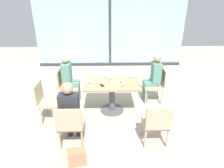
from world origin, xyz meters
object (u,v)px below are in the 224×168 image
(chair_front_right, at_px, (157,122))
(person_front_left, at_px, (70,110))
(wine_glass_0, at_px, (92,81))
(wine_glass_4, at_px, (124,82))
(dining_table_main, at_px, (112,91))
(chair_front_left, at_px, (70,123))
(wine_glass_3, at_px, (122,79))
(wine_glass_6, at_px, (111,76))
(chair_far_right, at_px, (157,83))
(person_far_left, at_px, (70,76))
(coffee_cup, at_px, (102,81))
(wine_glass_1, at_px, (131,74))
(wine_glass_2, at_px, (101,72))
(person_far_right, at_px, (153,76))
(wine_glass_5, at_px, (89,79))
(handbag_0, at_px, (77,157))
(cell_phone_on_table, at_px, (102,85))
(chair_far_left, at_px, (66,84))
(chair_side_end, at_px, (46,99))

(chair_front_right, bearing_deg, person_front_left, 175.93)
(wine_glass_0, bearing_deg, wine_glass_4, -8.56)
(dining_table_main, height_order, chair_front_left, chair_front_left)
(wine_glass_3, bearing_deg, wine_glass_6, 148.04)
(chair_far_right, xyz_separation_m, person_far_left, (-2.18, -0.00, 0.20))
(chair_far_right, xyz_separation_m, coffee_cup, (-1.36, -0.47, 0.28))
(wine_glass_1, bearing_deg, wine_glass_2, 169.08)
(chair_far_right, xyz_separation_m, chair_front_right, (-0.38, -1.63, 0.00))
(person_far_right, height_order, wine_glass_3, person_far_right)
(wine_glass_1, bearing_deg, wine_glass_6, -167.05)
(wine_glass_5, xyz_separation_m, handbag_0, (-0.10, -1.52, -0.72))
(wine_glass_4, bearing_deg, wine_glass_3, 95.91)
(chair_front_right, xyz_separation_m, person_far_left, (-1.81, 1.63, 0.20))
(coffee_cup, xyz_separation_m, cell_phone_on_table, (-0.01, -0.13, -0.04))
(person_front_left, relative_size, wine_glass_4, 6.81)
(wine_glass_4, distance_m, handbag_0, 1.75)
(chair_far_right, distance_m, person_far_right, 0.23)
(dining_table_main, xyz_separation_m, wine_glass_1, (0.45, 0.18, 0.33))
(dining_table_main, relative_size, wine_glass_3, 6.79)
(person_far_left, bearing_deg, chair_front_right, -42.00)
(chair_far_left, distance_m, person_far_right, 2.19)
(wine_glass_6, relative_size, cell_phone_on_table, 1.28)
(person_front_left, distance_m, wine_glass_2, 1.47)
(chair_front_left, relative_size, wine_glass_2, 4.70)
(person_far_right, height_order, wine_glass_2, person_far_right)
(dining_table_main, xyz_separation_m, wine_glass_0, (-0.44, -0.17, 0.33))
(dining_table_main, relative_size, chair_far_right, 1.44)
(chair_far_left, bearing_deg, wine_glass_1, -9.95)
(person_far_right, relative_size, wine_glass_0, 6.81)
(chair_far_left, bearing_deg, wine_glass_3, -21.31)
(person_far_right, relative_size, wine_glass_5, 6.81)
(chair_front_left, xyz_separation_m, handbag_0, (0.16, -0.45, -0.36))
(wine_glass_0, bearing_deg, chair_side_end, -172.30)
(chair_front_left, bearing_deg, wine_glass_1, 47.77)
(chair_side_end, height_order, handbag_0, chair_side_end)
(wine_glass_2, bearing_deg, handbag_0, -100.34)
(wine_glass_1, relative_size, wine_glass_5, 1.00)
(dining_table_main, xyz_separation_m, chair_front_left, (-0.77, -1.17, -0.03))
(chair_front_left, xyz_separation_m, chair_far_left, (-0.38, 1.63, 0.00))
(chair_front_right, height_order, person_far_left, person_far_left)
(wine_glass_1, height_order, wine_glass_5, same)
(chair_side_end, relative_size, handbag_0, 2.90)
(wine_glass_4, bearing_deg, chair_front_right, -59.52)
(wine_glass_6, bearing_deg, handbag_0, -109.58)
(handbag_0, bearing_deg, wine_glass_4, 45.88)
(person_far_left, bearing_deg, wine_glass_3, -22.97)
(chair_front_left, distance_m, wine_glass_6, 1.50)
(wine_glass_5, distance_m, handbag_0, 1.69)
(wine_glass_2, distance_m, coffee_cup, 0.34)
(wine_glass_0, xyz_separation_m, coffee_cup, (0.22, 0.16, -0.09))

